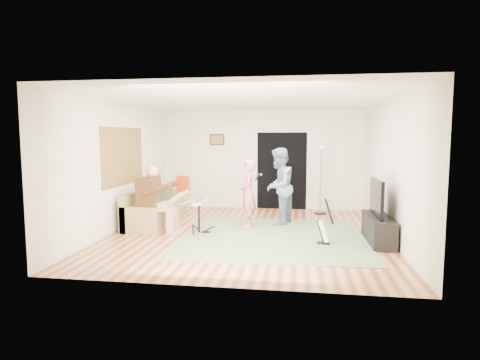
% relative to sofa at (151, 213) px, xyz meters
% --- Properties ---
extents(floor, '(6.00, 6.00, 0.00)m').
position_rel_sofa_xyz_m(floor, '(2.29, -0.54, -0.26)').
color(floor, brown).
rests_on(floor, ground).
extents(walls, '(5.50, 6.00, 2.70)m').
position_rel_sofa_xyz_m(walls, '(2.29, -0.54, 1.09)').
color(walls, silver).
rests_on(walls, floor).
extents(ceiling, '(6.00, 6.00, 0.00)m').
position_rel_sofa_xyz_m(ceiling, '(2.29, -0.54, 2.44)').
color(ceiling, white).
rests_on(ceiling, walls).
extents(window_blinds, '(0.00, 2.05, 2.05)m').
position_rel_sofa_xyz_m(window_blinds, '(-0.46, -0.34, 1.29)').
color(window_blinds, olive).
rests_on(window_blinds, walls).
extents(doorway, '(2.10, 0.00, 2.10)m').
position_rel_sofa_xyz_m(doorway, '(2.84, 2.45, 0.79)').
color(doorway, black).
rests_on(doorway, walls).
extents(picture_frame, '(0.42, 0.03, 0.32)m').
position_rel_sofa_xyz_m(picture_frame, '(1.04, 2.45, 1.64)').
color(picture_frame, '#3F2314').
rests_on(picture_frame, walls).
extents(area_rug, '(3.64, 3.54, 0.02)m').
position_rel_sofa_xyz_m(area_rug, '(2.83, -0.80, -0.25)').
color(area_rug, '#5F7245').
rests_on(area_rug, floor).
extents(sofa, '(0.80, 1.93, 0.78)m').
position_rel_sofa_xyz_m(sofa, '(0.00, 0.00, 0.00)').
color(sofa, '#99814C').
rests_on(sofa, floor).
extents(drummer, '(0.90, 0.50, 1.38)m').
position_rel_sofa_xyz_m(drummer, '(0.42, -0.65, 0.28)').
color(drummer, '#4C2C15').
rests_on(drummer, sofa).
extents(drum_kit, '(0.38, 0.68, 0.70)m').
position_rel_sofa_xyz_m(drum_kit, '(1.29, -0.65, 0.04)').
color(drum_kit, black).
rests_on(drum_kit, floor).
extents(singer, '(0.43, 0.59, 1.48)m').
position_rel_sofa_xyz_m(singer, '(2.21, 0.11, 0.48)').
color(singer, '#E8657E').
rests_on(singer, floor).
extents(microphone, '(0.06, 0.06, 0.24)m').
position_rel_sofa_xyz_m(microphone, '(2.41, 0.11, 0.84)').
color(microphone, black).
rests_on(microphone, singer).
extents(guitarist, '(0.87, 0.99, 1.73)m').
position_rel_sofa_xyz_m(guitarist, '(2.86, 0.45, 0.60)').
color(guitarist, slate).
rests_on(guitarist, floor).
extents(guitar_held, '(0.19, 0.61, 0.26)m').
position_rel_sofa_xyz_m(guitar_held, '(3.06, 0.45, 0.92)').
color(guitar_held, silver).
rests_on(guitar_held, guitarist).
extents(guitar_spare, '(0.31, 0.27, 0.85)m').
position_rel_sofa_xyz_m(guitar_spare, '(3.77, -1.16, -0.02)').
color(guitar_spare, black).
rests_on(guitar_spare, floor).
extents(torchiere_lamp, '(0.32, 0.32, 1.76)m').
position_rel_sofa_xyz_m(torchiere_lamp, '(3.86, 1.84, 0.95)').
color(torchiere_lamp, black).
rests_on(torchiere_lamp, floor).
extents(dining_chair, '(0.51, 0.54, 0.94)m').
position_rel_sofa_xyz_m(dining_chair, '(0.19, 1.61, 0.07)').
color(dining_chair, tan).
rests_on(dining_chair, floor).
extents(tv_cabinet, '(0.40, 1.40, 0.50)m').
position_rel_sofa_xyz_m(tv_cabinet, '(4.79, -0.87, -0.01)').
color(tv_cabinet, black).
rests_on(tv_cabinet, floor).
extents(television, '(0.06, 1.08, 0.69)m').
position_rel_sofa_xyz_m(television, '(4.74, -0.87, 0.59)').
color(television, black).
rests_on(television, tv_cabinet).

